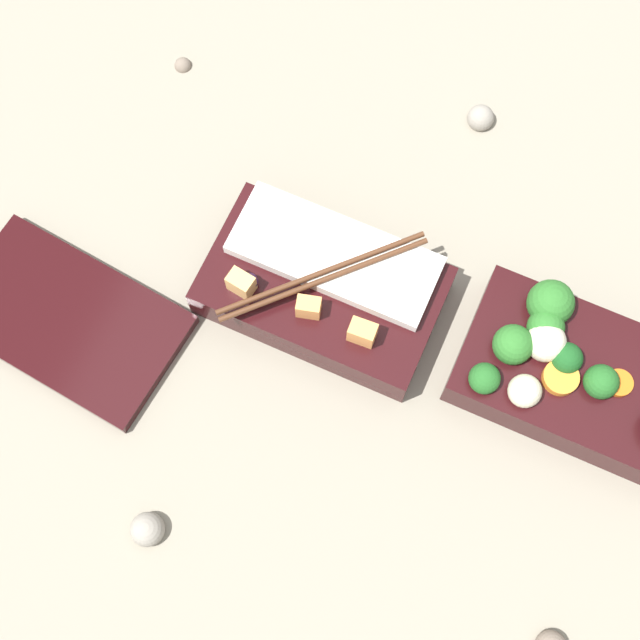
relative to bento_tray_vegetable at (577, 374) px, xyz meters
The scene contains 7 objects.
ground_plane 0.10m from the bento_tray_vegetable, ahead, with size 3.00×3.00×0.00m, color gray.
bento_tray_vegetable is the anchor object (origin of this frame).
bento_tray_rice 0.24m from the bento_tray_vegetable, ahead, with size 0.21×0.15×0.06m.
bento_lid 0.46m from the bento_tray_vegetable, 17.00° to the left, with size 0.21×0.12×0.01m, color black.
pebble_0 0.39m from the bento_tray_vegetable, 43.60° to the left, with size 0.03×0.03×0.03m, color gray.
pebble_2 0.50m from the bento_tray_vegetable, 18.49° to the right, with size 0.02×0.02×0.02m, color #7A6B5B.
pebble_3 0.28m from the bento_tray_vegetable, 52.48° to the right, with size 0.03×0.03×0.03m, color gray.
Camera 1 is at (0.02, 0.28, 0.78)m, focal length 50.00 mm.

